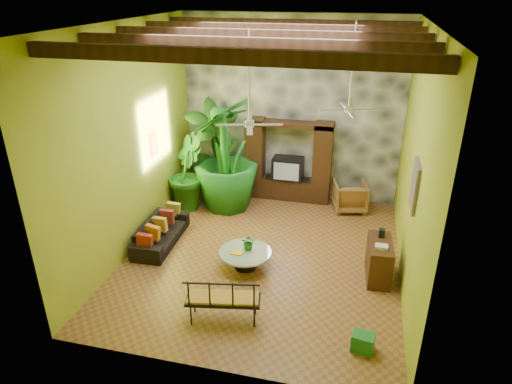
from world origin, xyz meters
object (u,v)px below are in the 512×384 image
(sofa, at_px, (161,232))
(green_bin, at_px, (363,342))
(tall_plant_a, at_px, (214,151))
(tall_plant_b, at_px, (186,172))
(wicker_armchair, at_px, (350,196))
(entertainment_center, at_px, (288,167))
(ceiling_fan_back, at_px, (350,100))
(side_console, at_px, (379,260))
(tall_plant_c, at_px, (226,155))
(iron_bench, at_px, (222,298))
(ceiling_fan_front, at_px, (249,113))
(coffee_table, at_px, (245,257))

(sofa, distance_m, green_bin, 5.37)
(tall_plant_a, bearing_deg, tall_plant_b, -128.22)
(wicker_armchair, bearing_deg, sofa, 19.79)
(green_bin, bearing_deg, wicker_armchair, 95.61)
(entertainment_center, bearing_deg, wicker_armchair, -10.64)
(ceiling_fan_back, xyz_separation_m, wicker_armchair, (0.18, 1.60, -3.01))
(ceiling_fan_back, bearing_deg, side_console, -57.26)
(sofa, relative_size, tall_plant_c, 0.64)
(wicker_armchair, distance_m, iron_bench, 5.56)
(tall_plant_c, bearing_deg, ceiling_fan_back, -17.68)
(ceiling_fan_back, distance_m, iron_bench, 4.93)
(ceiling_fan_front, distance_m, green_bin, 4.59)
(tall_plant_b, relative_size, iron_bench, 1.45)
(tall_plant_b, height_order, iron_bench, tall_plant_b)
(sofa, bearing_deg, iron_bench, -137.89)
(iron_bench, bearing_deg, green_bin, -12.95)
(tall_plant_c, relative_size, side_console, 2.92)
(green_bin, bearing_deg, tall_plant_c, 129.18)
(entertainment_center, height_order, wicker_armchair, entertainment_center)
(tall_plant_b, distance_m, tall_plant_c, 1.21)
(ceiling_fan_back, relative_size, iron_bench, 1.32)
(sofa, bearing_deg, tall_plant_a, -12.04)
(sofa, height_order, tall_plant_b, tall_plant_b)
(sofa, height_order, tall_plant_c, tall_plant_c)
(entertainment_center, distance_m, iron_bench, 5.54)
(sofa, xyz_separation_m, tall_plant_b, (-0.09, 1.97, 0.74))
(iron_bench, bearing_deg, tall_plant_b, 108.11)
(sofa, relative_size, tall_plant_a, 0.68)
(entertainment_center, relative_size, wicker_armchair, 2.76)
(tall_plant_a, height_order, green_bin, tall_plant_a)
(sofa, xyz_separation_m, tall_plant_a, (0.48, 2.70, 1.13))
(iron_bench, bearing_deg, sofa, 123.44)
(sofa, xyz_separation_m, coffee_table, (2.22, -0.53, -0.03))
(entertainment_center, distance_m, coffee_table, 3.78)
(ceiling_fan_back, xyz_separation_m, tall_plant_b, (-4.18, 0.73, -2.38))
(ceiling_fan_back, height_order, sofa, ceiling_fan_back)
(ceiling_fan_back, relative_size, sofa, 0.96)
(ceiling_fan_front, bearing_deg, tall_plant_c, 116.90)
(tall_plant_c, distance_m, side_console, 4.86)
(wicker_armchair, height_order, tall_plant_b, tall_plant_b)
(sofa, height_order, iron_bench, iron_bench)
(coffee_table, relative_size, iron_bench, 0.81)
(tall_plant_c, bearing_deg, green_bin, -50.82)
(ceiling_fan_front, relative_size, ceiling_fan_back, 1.00)
(tall_plant_a, relative_size, green_bin, 7.68)
(wicker_armchair, distance_m, side_console, 3.15)
(ceiling_fan_back, height_order, coffee_table, ceiling_fan_back)
(entertainment_center, relative_size, side_console, 2.30)
(entertainment_center, height_order, coffee_table, entertainment_center)
(sofa, distance_m, side_console, 5.03)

